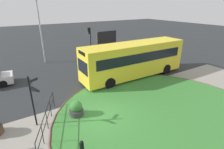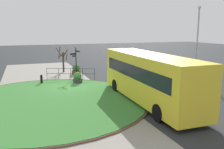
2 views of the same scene
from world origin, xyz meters
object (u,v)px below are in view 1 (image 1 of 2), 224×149
signpost_directional (33,98)px  traffic_light_near (90,36)px  bus_yellow (134,59)px  lamppost_tall (41,30)px  billboard_left (107,39)px  bollard_foreground (82,148)px  planter_near_signpost (76,109)px  car_far_lane (151,49)px

signpost_directional → traffic_light_near: bearing=52.3°
bus_yellow → lamppost_tall: (-6.42, 9.44, 2.17)m
billboard_left → bollard_foreground: bearing=-125.9°
bollard_foreground → bus_yellow: bearing=38.2°
planter_near_signpost → lamppost_tall: bearing=86.0°
lamppost_tall → planter_near_signpost: 13.28m
signpost_directional → billboard_left: (12.78, 13.46, 0.01)m
lamppost_tall → bollard_foreground: bearing=-96.7°
planter_near_signpost → signpost_directional: bearing=171.1°
car_far_lane → planter_near_signpost: (-14.98, -8.94, -0.17)m
bus_yellow → billboard_left: (3.14, 10.48, 0.08)m
billboard_left → signpost_directional: bearing=-135.5°
bus_yellow → traffic_light_near: (-0.45, 8.91, 1.06)m
car_far_lane → lamppost_tall: lamppost_tall is taller
lamppost_tall → traffic_light_near: bearing=-5.0°
billboard_left → planter_near_signpost: size_ratio=3.07×
bollard_foreground → billboard_left: billboard_left is taller
traffic_light_near → billboard_left: bearing=-164.4°
lamppost_tall → car_far_lane: bearing=-15.3°
car_far_lane → lamppost_tall: bearing=168.0°
billboard_left → planter_near_signpost: (-10.46, -13.82, -1.38)m
car_far_lane → planter_near_signpost: 17.45m
bus_yellow → billboard_left: bearing=-105.5°
signpost_directional → car_far_lane: signpost_directional is taller
signpost_directional → lamppost_tall: 13.01m
signpost_directional → bus_yellow: size_ratio=0.30×
traffic_light_near → car_far_lane: bearing=149.8°
bollard_foreground → planter_near_signpost: size_ratio=0.82×
signpost_directional → lamppost_tall: size_ratio=0.43×
billboard_left → lamppost_tall: bearing=-175.8°
signpost_directional → planter_near_signpost: 2.72m
lamppost_tall → planter_near_signpost: bearing=-94.0°
bus_yellow → car_far_lane: (7.66, 5.59, -1.13)m
planter_near_signpost → billboard_left: bearing=52.9°
bollard_foreground → billboard_left: (11.44, 17.00, 1.41)m
bus_yellow → car_far_lane: bearing=-142.7°
traffic_light_near → lamppost_tall: lamppost_tall is taller
car_far_lane → traffic_light_near: traffic_light_near is taller
signpost_directional → bus_yellow: bus_yellow is taller
bollard_foreground → traffic_light_near: size_ratio=0.23×
car_far_lane → billboard_left: billboard_left is taller
bus_yellow → planter_near_signpost: (-7.32, -3.35, -1.30)m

